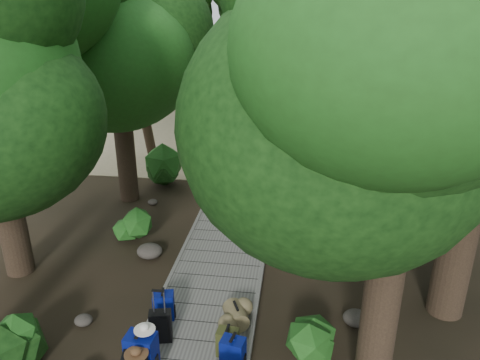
% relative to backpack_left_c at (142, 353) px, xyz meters
% --- Properties ---
extents(ground, '(120.00, 120.00, 0.00)m').
position_rel_backpack_left_c_xyz_m(ground, '(0.65, 3.38, -0.55)').
color(ground, '#312518').
rests_on(ground, ground).
extents(sand_beach, '(40.00, 22.00, 0.02)m').
position_rel_backpack_left_c_xyz_m(sand_beach, '(0.65, 19.38, -0.54)').
color(sand_beach, tan).
rests_on(sand_beach, ground).
extents(boardwalk, '(2.00, 12.00, 0.12)m').
position_rel_backpack_left_c_xyz_m(boardwalk, '(0.65, 4.38, -0.49)').
color(boardwalk, gray).
rests_on(boardwalk, ground).
extents(backpack_left_c, '(0.49, 0.37, 0.86)m').
position_rel_backpack_left_c_xyz_m(backpack_left_c, '(0.00, 0.00, 0.00)').
color(backpack_left_c, navy).
rests_on(backpack_left_c, boardwalk).
extents(backpack_left_d, '(0.43, 0.35, 0.58)m').
position_rel_backpack_left_c_xyz_m(backpack_left_d, '(-0.06, 1.42, -0.14)').
color(backpack_left_d, navy).
rests_on(backpack_left_d, boardwalk).
extents(backpack_right_c, '(0.42, 0.34, 0.64)m').
position_rel_backpack_left_c_xyz_m(backpack_right_c, '(1.40, 0.32, -0.11)').
color(backpack_right_c, navy).
rests_on(backpack_right_c, boardwalk).
extents(backpack_right_d, '(0.37, 0.29, 0.53)m').
position_rel_backpack_left_c_xyz_m(backpack_right_d, '(1.26, 0.63, -0.16)').
color(backpack_right_d, '#3B4318').
rests_on(backpack_right_d, boardwalk).
extents(duffel_right_khaki, '(0.56, 0.66, 0.37)m').
position_rel_backpack_left_c_xyz_m(duffel_right_khaki, '(1.29, 1.41, -0.25)').
color(duffel_right_khaki, olive).
rests_on(duffel_right_khaki, boardwalk).
extents(suitcase_on_boardwalk, '(0.42, 0.29, 0.59)m').
position_rel_backpack_left_c_xyz_m(suitcase_on_boardwalk, '(0.06, 0.81, -0.14)').
color(suitcase_on_boardwalk, black).
rests_on(suitcase_on_boardwalk, boardwalk).
extents(lone_suitcase_on_sand, '(0.51, 0.36, 0.73)m').
position_rel_backpack_left_c_xyz_m(lone_suitcase_on_sand, '(1.09, 11.64, -0.17)').
color(lone_suitcase_on_sand, black).
rests_on(lone_suitcase_on_sand, sand_beach).
extents(hat_brown, '(0.37, 0.37, 0.11)m').
position_rel_backpack_left_c_xyz_m(hat_brown, '(0.04, -0.31, 0.33)').
color(hat_brown, '#51351E').
rests_on(hat_brown, backpack_left_b).
extents(hat_white, '(0.33, 0.33, 0.11)m').
position_rel_backpack_left_c_xyz_m(hat_white, '(0.07, 0.04, 0.49)').
color(hat_white, silver).
rests_on(hat_white, backpack_left_c).
extents(kayak, '(0.89, 2.96, 0.29)m').
position_rel_backpack_left_c_xyz_m(kayak, '(-2.46, 13.25, -0.38)').
color(kayak, '#B00F1B').
rests_on(kayak, sand_beach).
extents(sun_lounger, '(0.98, 1.85, 0.57)m').
position_rel_backpack_left_c_xyz_m(sun_lounger, '(3.48, 13.53, -0.25)').
color(sun_lounger, silver).
rests_on(sun_lounger, sand_beach).
extents(tree_right_a, '(4.68, 4.68, 7.79)m').
position_rel_backpack_left_c_xyz_m(tree_right_a, '(3.59, 0.36, 3.35)').
color(tree_right_a, black).
rests_on(tree_right_a, ground).
extents(tree_right_c, '(5.07, 5.07, 8.77)m').
position_rel_backpack_left_c_xyz_m(tree_right_c, '(3.86, 5.63, 3.84)').
color(tree_right_c, black).
rests_on(tree_right_c, ground).
extents(tree_right_e, '(4.50, 4.50, 8.09)m').
position_rel_backpack_left_c_xyz_m(tree_right_e, '(4.57, 10.44, 3.50)').
color(tree_right_e, black).
rests_on(tree_right_e, ground).
extents(tree_right_f, '(5.27, 5.27, 9.41)m').
position_rel_backpack_left_c_xyz_m(tree_right_f, '(6.82, 12.73, 4.16)').
color(tree_right_f, black).
rests_on(tree_right_f, ground).
extents(tree_left_c, '(4.55, 4.55, 7.91)m').
position_rel_backpack_left_c_xyz_m(tree_left_c, '(-2.67, 6.76, 3.41)').
color(tree_left_c, black).
rests_on(tree_left_c, ground).
extents(tree_back_a, '(5.69, 5.69, 9.85)m').
position_rel_backpack_left_c_xyz_m(tree_back_a, '(-0.51, 18.97, 4.37)').
color(tree_back_a, black).
rests_on(tree_back_a, ground).
extents(tree_back_c, '(5.54, 5.54, 9.96)m').
position_rel_backpack_left_c_xyz_m(tree_back_c, '(5.36, 18.20, 4.43)').
color(tree_back_c, black).
rests_on(tree_back_c, ground).
extents(tree_back_d, '(4.70, 4.70, 7.84)m').
position_rel_backpack_left_c_xyz_m(tree_back_d, '(-4.82, 18.26, 3.37)').
color(tree_back_d, black).
rests_on(tree_back_d, ground).
extents(palm_right_a, '(4.97, 4.97, 8.47)m').
position_rel_backpack_left_c_xyz_m(palm_right_a, '(3.80, 9.97, 3.69)').
color(palm_right_a, '#163D11').
rests_on(palm_right_a, ground).
extents(palm_right_b, '(4.21, 4.21, 8.14)m').
position_rel_backpack_left_c_xyz_m(palm_right_b, '(5.64, 14.93, 3.52)').
color(palm_right_b, '#163D11').
rests_on(palm_right_b, ground).
extents(palm_right_c, '(4.36, 4.36, 6.94)m').
position_rel_backpack_left_c_xyz_m(palm_right_c, '(2.85, 16.43, 2.92)').
color(palm_right_c, '#163D11').
rests_on(palm_right_c, ground).
extents(palm_left_a, '(4.87, 4.87, 7.75)m').
position_rel_backpack_left_c_xyz_m(palm_left_a, '(-3.43, 10.49, 3.33)').
color(palm_left_a, '#163D11').
rests_on(palm_left_a, ground).
extents(rock_left_b, '(0.34, 0.31, 0.19)m').
position_rel_backpack_left_c_xyz_m(rock_left_b, '(-1.56, 1.16, -0.46)').
color(rock_left_b, '#4C473F').
rests_on(rock_left_b, ground).
extents(rock_left_c, '(0.60, 0.54, 0.33)m').
position_rel_backpack_left_c_xyz_m(rock_left_c, '(-1.06, 3.62, -0.39)').
color(rock_left_c, '#4C473F').
rests_on(rock_left_c, ground).
extents(rock_left_d, '(0.28, 0.26, 0.16)m').
position_rel_backpack_left_c_xyz_m(rock_left_d, '(-1.86, 6.44, -0.47)').
color(rock_left_d, '#4C473F').
rests_on(rock_left_d, ground).
extents(rock_right_b, '(0.50, 0.45, 0.27)m').
position_rel_backpack_left_c_xyz_m(rock_right_b, '(3.51, 1.83, -0.41)').
color(rock_right_b, '#4C473F').
rests_on(rock_right_b, ground).
extents(rock_right_c, '(0.31, 0.28, 0.17)m').
position_rel_backpack_left_c_xyz_m(rock_right_c, '(2.46, 4.88, -0.46)').
color(rock_right_c, '#4C473F').
rests_on(rock_right_c, ground).
extents(rock_right_d, '(0.54, 0.48, 0.29)m').
position_rel_backpack_left_c_xyz_m(rock_right_d, '(3.85, 7.37, -0.40)').
color(rock_right_d, '#4C473F').
rests_on(rock_right_d, ground).
extents(shrub_left_a, '(1.04, 1.04, 0.93)m').
position_rel_backpack_left_c_xyz_m(shrub_left_a, '(-2.12, -0.05, -0.08)').
color(shrub_left_a, '#1F5118').
rests_on(shrub_left_a, ground).
extents(shrub_left_b, '(0.81, 0.81, 0.73)m').
position_rel_backpack_left_c_xyz_m(shrub_left_b, '(-1.72, 4.39, -0.18)').
color(shrub_left_b, '#1F5118').
rests_on(shrub_left_b, ground).
extents(shrub_left_c, '(1.35, 1.35, 1.22)m').
position_rel_backpack_left_c_xyz_m(shrub_left_c, '(-1.92, 7.99, 0.06)').
color(shrub_left_c, '#1F5118').
rests_on(shrub_left_c, ground).
extents(shrub_right_a, '(1.04, 1.04, 0.94)m').
position_rel_backpack_left_c_xyz_m(shrub_right_a, '(2.57, 0.76, -0.08)').
color(shrub_right_a, '#1F5118').
rests_on(shrub_right_a, ground).
extents(shrub_right_b, '(1.18, 1.18, 1.06)m').
position_rel_backpack_left_c_xyz_m(shrub_right_b, '(3.28, 5.83, -0.02)').
color(shrub_right_b, '#1F5118').
rests_on(shrub_right_b, ground).
extents(shrub_right_c, '(0.75, 0.75, 0.67)m').
position_rel_backpack_left_c_xyz_m(shrub_right_c, '(2.79, 8.85, -0.21)').
color(shrub_right_c, '#1F5118').
rests_on(shrub_right_c, ground).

